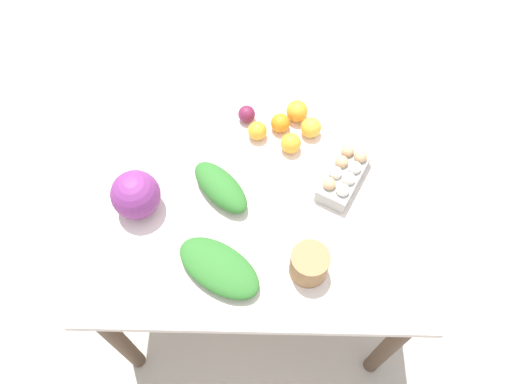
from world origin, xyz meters
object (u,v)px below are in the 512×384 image
(cabbage_purple, at_px, (136,195))
(orange_4, at_px, (297,111))
(greens_bunch_chard, at_px, (221,187))
(orange_2, at_px, (291,143))
(orange_1, at_px, (258,131))
(egg_carton, at_px, (344,175))
(greens_bunch_beet_tops, at_px, (219,268))
(paper_bag, at_px, (309,264))
(orange_3, at_px, (311,128))
(beet_root, at_px, (247,114))
(orange_0, at_px, (280,123))

(cabbage_purple, height_order, orange_4, cabbage_purple)
(greens_bunch_chard, distance_m, orange_2, 0.30)
(orange_1, bearing_deg, egg_carton, -32.03)
(orange_4, bearing_deg, greens_bunch_chard, -128.77)
(greens_bunch_beet_tops, distance_m, orange_2, 0.52)
(paper_bag, bearing_deg, greens_bunch_chard, 136.16)
(cabbage_purple, height_order, orange_3, cabbage_purple)
(greens_bunch_chard, xyz_separation_m, orange_4, (0.26, 0.33, 0.00))
(paper_bag, bearing_deg, greens_bunch_beet_tops, -178.16)
(paper_bag, height_order, beet_root, paper_bag)
(cabbage_purple, bearing_deg, egg_carton, 9.32)
(egg_carton, bearing_deg, orange_2, 81.43)
(beet_root, bearing_deg, greens_bunch_chard, -103.92)
(cabbage_purple, distance_m, orange_1, 0.49)
(greens_bunch_beet_tops, relative_size, orange_3, 3.85)
(egg_carton, xyz_separation_m, orange_4, (-0.15, 0.27, -0.00))
(orange_1, xyz_separation_m, orange_2, (0.12, -0.05, 0.00))
(paper_bag, height_order, greens_bunch_chard, paper_bag)
(paper_bag, xyz_separation_m, greens_bunch_beet_tops, (-0.28, -0.01, -0.02))
(greens_bunch_chard, height_order, orange_3, same)
(paper_bag, bearing_deg, orange_0, 98.70)
(greens_bunch_beet_tops, height_order, orange_4, orange_4)
(orange_4, bearing_deg, orange_2, -99.99)
(greens_bunch_beet_tops, bearing_deg, orange_0, 71.03)
(cabbage_purple, xyz_separation_m, orange_4, (0.53, 0.39, -0.04))
(egg_carton, bearing_deg, greens_bunch_beet_tops, 157.64)
(paper_bag, distance_m, greens_bunch_beet_tops, 0.28)
(egg_carton, height_order, greens_bunch_beet_tops, egg_carton)
(greens_bunch_beet_tops, relative_size, beet_root, 4.50)
(orange_2, distance_m, orange_4, 0.15)
(greens_bunch_chard, relative_size, greens_bunch_beet_tops, 0.85)
(orange_0, bearing_deg, cabbage_purple, -144.67)
(orange_2, relative_size, orange_3, 0.98)
(paper_bag, bearing_deg, orange_2, 95.95)
(greens_bunch_chard, bearing_deg, orange_0, 53.73)
(beet_root, bearing_deg, orange_4, 3.53)
(orange_4, bearing_deg, orange_1, -148.11)
(greens_bunch_chard, bearing_deg, beet_root, 76.08)
(beet_root, relative_size, orange_4, 0.79)
(orange_3, bearing_deg, greens_bunch_chard, -140.71)
(beet_root, bearing_deg, orange_0, -18.37)
(paper_bag, height_order, orange_3, paper_bag)
(cabbage_purple, bearing_deg, greens_bunch_chard, 12.21)
(cabbage_purple, distance_m, orange_0, 0.58)
(egg_carton, height_order, orange_3, egg_carton)
(cabbage_purple, bearing_deg, orange_4, 35.97)
(greens_bunch_chard, height_order, orange_0, greens_bunch_chard)
(cabbage_purple, relative_size, orange_1, 2.33)
(cabbage_purple, distance_m, paper_bag, 0.60)
(greens_bunch_beet_tops, xyz_separation_m, orange_2, (0.23, 0.47, 0.00))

